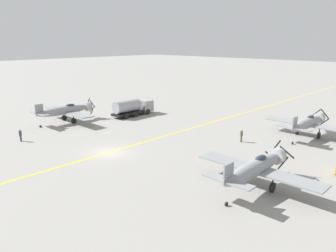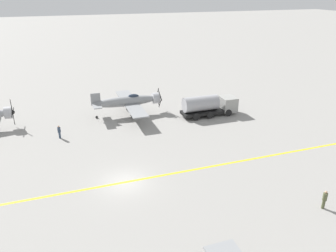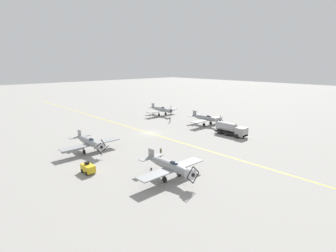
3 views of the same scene
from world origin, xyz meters
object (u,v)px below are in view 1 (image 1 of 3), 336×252
airplane_mid_right (256,168)px  airplane_mid_left (66,110)px  airplane_far_right (308,123)px  ground_crew_walking (241,135)px  ground_crew_inspecting (20,135)px  fuel_tanker (133,107)px

airplane_mid_right → airplane_mid_left: (-34.87, 0.94, 0.00)m
airplane_far_right → ground_crew_walking: bearing=-139.5°
ground_crew_walking → airplane_mid_left: bearing=-158.4°
ground_crew_walking → ground_crew_inspecting: size_ratio=1.03×
airplane_mid_right → ground_crew_walking: bearing=116.7°
airplane_far_right → airplane_mid_left: same height
airplane_mid_left → ground_crew_inspecting: airplane_mid_left is taller
fuel_tanker → ground_crew_inspecting: 20.46m
ground_crew_walking → airplane_far_right: bearing=57.1°
airplane_far_right → airplane_mid_right: 19.91m
airplane_far_right → ground_crew_inspecting: 39.00m
airplane_mid_left → fuel_tanker: bearing=75.4°
airplane_far_right → fuel_tanker: (-27.80, -7.97, -0.50)m
airplane_far_right → ground_crew_walking: (-5.37, -8.29, -1.09)m
ground_crew_walking → ground_crew_inspecting: 29.32m
airplane_far_right → airplane_mid_right: same height
fuel_tanker → ground_crew_walking: 22.44m
airplane_far_right → ground_crew_inspecting: size_ratio=7.29×
ground_crew_inspecting → fuel_tanker: bearing=93.0°
airplane_far_right → fuel_tanker: airplane_far_right is taller
airplane_mid_left → ground_crew_walking: (26.42, 10.44, -1.09)m
airplane_mid_left → ground_crew_walking: 28.43m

